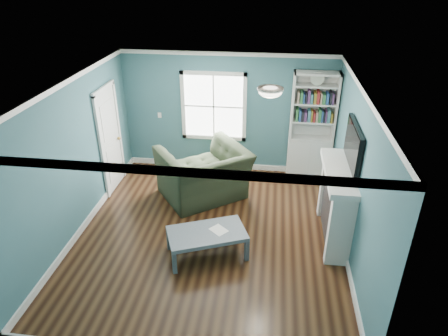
# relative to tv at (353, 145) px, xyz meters

# --- Properties ---
(floor) EXTENTS (5.00, 5.00, 0.00)m
(floor) POSITION_rel_tv_xyz_m (-2.20, -0.20, -1.72)
(floor) COLOR black
(floor) RESTS_ON ground
(room_walls) EXTENTS (5.00, 5.00, 5.00)m
(room_walls) POSITION_rel_tv_xyz_m (-2.20, -0.20, -0.14)
(room_walls) COLOR #33616C
(room_walls) RESTS_ON ground
(trim) EXTENTS (4.50, 5.00, 2.60)m
(trim) POSITION_rel_tv_xyz_m (-2.20, -0.20, -0.49)
(trim) COLOR white
(trim) RESTS_ON ground
(window) EXTENTS (1.40, 0.06, 1.50)m
(window) POSITION_rel_tv_xyz_m (-2.50, 2.29, -0.27)
(window) COLOR white
(window) RESTS_ON room_walls
(bookshelf) EXTENTS (0.90, 0.35, 2.31)m
(bookshelf) POSITION_rel_tv_xyz_m (-0.43, 2.10, -0.80)
(bookshelf) COLOR silver
(bookshelf) RESTS_ON ground
(fireplace) EXTENTS (0.44, 1.58, 1.30)m
(fireplace) POSITION_rel_tv_xyz_m (-0.12, 0.00, -1.09)
(fireplace) COLOR black
(fireplace) RESTS_ON ground
(tv) EXTENTS (0.06, 1.10, 0.65)m
(tv) POSITION_rel_tv_xyz_m (0.00, 0.00, 0.00)
(tv) COLOR black
(tv) RESTS_ON fireplace
(door) EXTENTS (0.12, 0.98, 2.17)m
(door) POSITION_rel_tv_xyz_m (-4.42, 1.20, -0.65)
(door) COLOR silver
(door) RESTS_ON ground
(ceiling_fixture) EXTENTS (0.38, 0.38, 0.15)m
(ceiling_fixture) POSITION_rel_tv_xyz_m (-1.30, -0.10, 0.82)
(ceiling_fixture) COLOR white
(ceiling_fixture) RESTS_ON room_walls
(light_switch) EXTENTS (0.08, 0.01, 0.12)m
(light_switch) POSITION_rel_tv_xyz_m (-3.70, 2.28, -0.52)
(light_switch) COLOR white
(light_switch) RESTS_ON room_walls
(recliner) EXTENTS (1.86, 1.75, 1.37)m
(recliner) POSITION_rel_tv_xyz_m (-2.51, 1.01, -1.04)
(recliner) COLOR #232E1D
(recliner) RESTS_ON ground
(coffee_table) EXTENTS (1.37, 1.07, 0.44)m
(coffee_table) POSITION_rel_tv_xyz_m (-2.16, -0.74, -1.34)
(coffee_table) COLOR #4A5159
(coffee_table) RESTS_ON ground
(paper_sheet) EXTENTS (0.33, 0.33, 0.00)m
(paper_sheet) POSITION_rel_tv_xyz_m (-1.98, -0.66, -1.28)
(paper_sheet) COLOR white
(paper_sheet) RESTS_ON coffee_table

